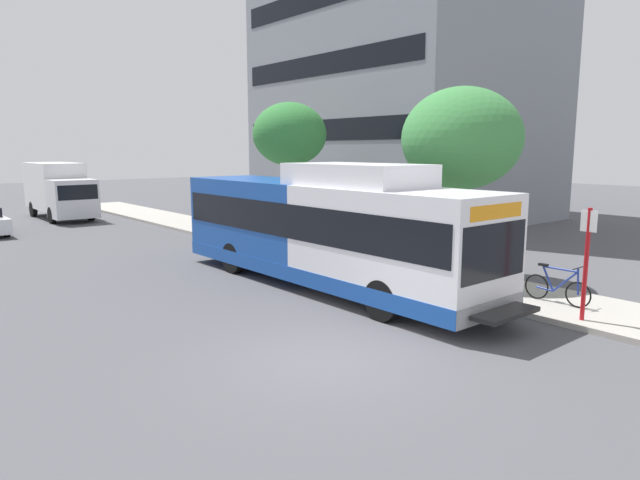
# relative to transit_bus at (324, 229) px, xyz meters

# --- Properties ---
(ground_plane) EXTENTS (120.00, 120.00, 0.00)m
(ground_plane) POSITION_rel_transit_bus_xyz_m (-3.82, 3.45, -1.70)
(ground_plane) COLOR #4C4C51
(sidewalk_curb) EXTENTS (3.00, 56.00, 0.14)m
(sidewalk_curb) POSITION_rel_transit_bus_xyz_m (3.18, 1.45, -1.63)
(sidewalk_curb) COLOR #A8A399
(sidewalk_curb) RESTS_ON ground
(transit_bus) EXTENTS (2.58, 12.25, 3.65)m
(transit_bus) POSITION_rel_transit_bus_xyz_m (0.00, 0.00, 0.00)
(transit_bus) COLOR white
(transit_bus) RESTS_ON ground
(bus_stop_sign_pole) EXTENTS (0.10, 0.36, 2.60)m
(bus_stop_sign_pole) POSITION_rel_transit_bus_xyz_m (2.12, -6.72, -0.05)
(bus_stop_sign_pole) COLOR red
(bus_stop_sign_pole) RESTS_ON sidewalk_curb
(bicycle_parked) EXTENTS (0.52, 1.76, 1.02)m
(bicycle_parked) POSITION_rel_transit_bus_xyz_m (3.03, -5.64, -1.14)
(bicycle_parked) COLOR black
(bicycle_parked) RESTS_ON sidewalk_curb
(street_tree_near_stop) EXTENTS (3.64, 3.64, 5.77)m
(street_tree_near_stop) POSITION_rel_transit_bus_xyz_m (3.86, -1.92, 2.64)
(street_tree_near_stop) COLOR #4C3823
(street_tree_near_stop) RESTS_ON sidewalk_curb
(street_tree_mid_block) EXTENTS (3.20, 3.20, 5.91)m
(street_tree_mid_block) POSITION_rel_transit_bus_xyz_m (4.26, 7.36, 2.96)
(street_tree_mid_block) COLOR #4C3823
(street_tree_mid_block) RESTS_ON sidewalk_curb
(box_truck_background) EXTENTS (2.32, 7.01, 3.25)m
(box_truck_background) POSITION_rel_transit_bus_xyz_m (-1.30, 22.60, 0.04)
(box_truck_background) COLOR silver
(box_truck_background) RESTS_ON ground
(lattice_comm_tower) EXTENTS (1.10, 1.10, 29.76)m
(lattice_comm_tower) POSITION_rel_transit_bus_xyz_m (16.14, 23.83, 8.22)
(lattice_comm_tower) COLOR #B7B7BC
(lattice_comm_tower) RESTS_ON ground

